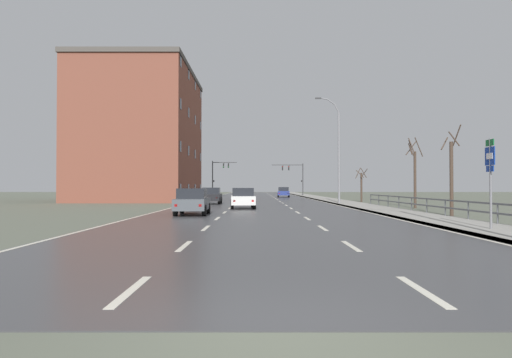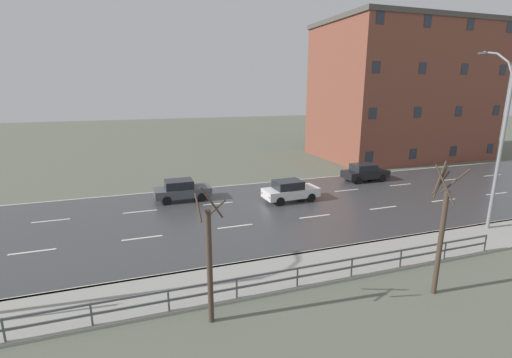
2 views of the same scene
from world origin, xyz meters
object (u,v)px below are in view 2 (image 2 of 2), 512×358
(car_distant, at_px, (290,190))
(car_near_left, at_px, (182,190))
(street_lamp_midground, at_px, (499,146))
(car_far_right, at_px, (365,172))
(brick_building, at_px, (401,91))

(car_distant, distance_m, car_near_left, 8.08)
(street_lamp_midground, height_order, car_far_right, street_lamp_midground)
(street_lamp_midground, bearing_deg, brick_building, 152.61)
(car_near_left, relative_size, car_far_right, 1.00)
(car_distant, distance_m, car_far_right, 9.38)
(car_near_left, height_order, brick_building, brick_building)
(car_far_right, height_order, brick_building, brick_building)
(street_lamp_midground, height_order, car_distant, street_lamp_midground)
(car_near_left, bearing_deg, street_lamp_midground, 53.97)
(street_lamp_midground, relative_size, car_near_left, 2.48)
(car_near_left, xyz_separation_m, brick_building, (-10.03, 27.59, 6.99))
(car_far_right, relative_size, brick_building, 0.21)
(car_far_right, bearing_deg, car_near_left, -89.01)
(car_distant, xyz_separation_m, car_far_right, (-3.24, 8.80, 0.00))
(street_lamp_midground, relative_size, car_far_right, 2.48)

